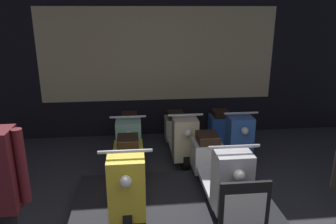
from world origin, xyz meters
TOP-DOWN VIEW (x-y plane):
  - shop_wall_back at (0.00, 4.12)m, footprint 7.85×0.09m
  - display_platform at (-0.04, 1.47)m, footprint 2.34×1.33m
  - scooter_display_left at (-0.57, 1.45)m, footprint 0.51×1.59m
  - scooter_display_right at (0.49, 1.45)m, footprint 0.51×1.59m
  - scooter_backrow_0 at (-0.57, 3.06)m, footprint 0.51×1.59m
  - scooter_backrow_1 at (0.27, 3.06)m, footprint 0.51×1.59m
  - scooter_backrow_2 at (1.10, 3.06)m, footprint 0.51×1.59m
  - price_sign_board at (0.51, 0.58)m, footprint 0.48×0.04m

SIDE VIEW (x-z plane):
  - display_platform at x=-0.04m, z-range 0.00..0.19m
  - scooter_backrow_0 at x=-0.57m, z-range -0.09..0.81m
  - scooter_backrow_1 at x=0.27m, z-range -0.09..0.81m
  - scooter_backrow_2 at x=1.10m, z-range -0.09..0.81m
  - price_sign_board at x=0.51m, z-range 0.00..0.88m
  - scooter_display_left at x=-0.57m, z-range 0.10..1.01m
  - scooter_display_right at x=0.49m, z-range 0.10..1.01m
  - shop_wall_back at x=0.00m, z-range 0.00..3.20m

